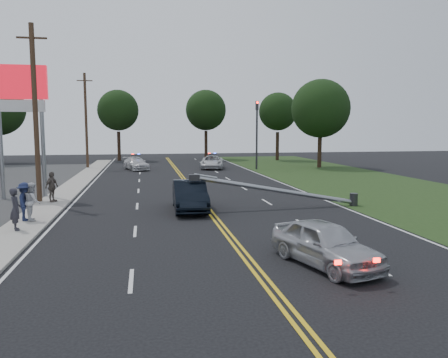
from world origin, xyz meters
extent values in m
plane|color=black|center=(0.00, 0.00, 0.00)|extent=(120.00, 120.00, 0.00)
cube|color=#9C988D|center=(-8.40, 10.00, 0.06)|extent=(1.80, 70.00, 0.12)
cube|color=#1D3213|center=(13.50, 10.00, 0.01)|extent=(12.00, 80.00, 0.01)
cube|color=gold|center=(0.00, 10.00, 0.01)|extent=(0.36, 80.00, 0.00)
cylinder|color=gray|center=(-11.70, 14.00, 3.50)|extent=(0.24, 0.24, 7.00)
cylinder|color=gray|center=(-9.30, 14.00, 3.50)|extent=(0.24, 0.24, 7.00)
cube|color=red|center=(-10.50, 14.00, 7.00)|extent=(3.20, 0.35, 2.00)
cube|color=white|center=(-10.50, 14.00, 5.60)|extent=(2.80, 0.30, 0.70)
cylinder|color=#2D2D30|center=(8.30, 30.00, 3.50)|extent=(0.20, 0.20, 7.00)
cube|color=#2D2D30|center=(8.30, 30.00, 6.60)|extent=(0.28, 0.28, 0.90)
sphere|color=#FF0C07|center=(8.30, 29.84, 6.90)|extent=(0.22, 0.22, 0.22)
cylinder|color=#2D2D30|center=(8.10, 8.00, 0.35)|extent=(0.44, 0.44, 0.70)
cylinder|color=gray|center=(3.67, 8.00, 0.98)|extent=(8.90, 0.24, 1.80)
cube|color=#2D2D30|center=(-0.76, 8.00, 1.76)|extent=(0.55, 0.32, 0.30)
cylinder|color=#382619|center=(-9.20, 12.00, 5.00)|extent=(0.28, 0.28, 10.00)
cube|color=#382619|center=(-9.20, 12.00, 9.20)|extent=(1.60, 0.10, 0.10)
cylinder|color=#382619|center=(-9.20, 34.00, 5.00)|extent=(0.28, 0.28, 10.00)
cube|color=#382619|center=(-9.20, 34.00, 9.20)|extent=(1.60, 0.10, 0.10)
cylinder|color=black|center=(-20.55, 43.03, 1.92)|extent=(0.44, 0.44, 3.84)
cylinder|color=black|center=(-6.51, 45.24, 1.92)|extent=(0.44, 0.44, 3.84)
sphere|color=black|center=(-6.51, 45.24, 6.62)|extent=(5.33, 5.33, 5.33)
cylinder|color=black|center=(5.25, 46.17, 1.96)|extent=(0.44, 0.44, 3.92)
sphere|color=black|center=(5.25, 46.17, 6.76)|extent=(5.56, 5.56, 5.56)
cylinder|color=black|center=(14.33, 42.12, 1.88)|extent=(0.44, 0.44, 3.76)
sphere|color=black|center=(14.33, 42.12, 6.48)|extent=(5.03, 5.03, 5.03)
cylinder|color=black|center=(15.62, 30.84, 1.85)|extent=(0.44, 0.44, 3.71)
sphere|color=black|center=(15.62, 30.84, 6.39)|extent=(6.29, 6.29, 6.29)
imported|color=black|center=(-0.96, 8.31, 0.78)|extent=(1.77, 4.77, 1.56)
imported|color=#A6A8AE|center=(2.22, -1.69, 0.71)|extent=(2.75, 4.44, 1.41)
imported|color=silver|center=(3.84, 31.57, 0.68)|extent=(3.15, 5.27, 1.37)
imported|color=silver|center=(-4.11, 31.59, 0.64)|extent=(3.06, 4.76, 1.28)
imported|color=#2B2932|center=(-8.48, 4.64, 0.99)|extent=(0.63, 0.75, 1.74)
imported|color=silver|center=(-8.27, 6.56, 0.98)|extent=(0.83, 0.97, 1.72)
imported|color=#1B2345|center=(-8.60, 6.55, 0.99)|extent=(0.77, 1.19, 1.74)
imported|color=#5D524B|center=(-8.44, 11.63, 0.98)|extent=(0.84, 1.08, 1.71)
camera|label=1|loc=(-3.27, -14.14, 4.27)|focal=35.00mm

